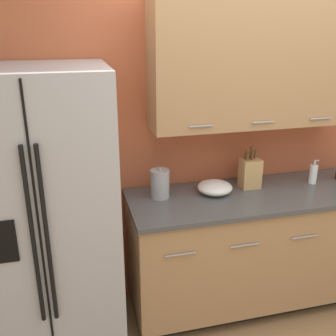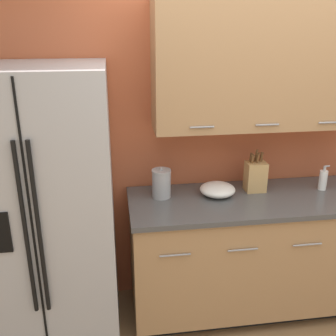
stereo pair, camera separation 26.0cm
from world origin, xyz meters
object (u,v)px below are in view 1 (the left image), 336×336
Objects in this scene: steel_canister at (160,184)px; mixing_bowl at (215,187)px; soap_dispenser at (313,174)px; knife_block at (250,173)px; refrigerator at (45,220)px.

mixing_bowl is (0.40, -0.03, -0.06)m from steel_canister.
soap_dispenser is at bearing -0.49° from mixing_bowl.
mixing_bowl is (-0.29, -0.04, -0.07)m from knife_block.
refrigerator reaches higher than steel_canister.
knife_block reaches higher than mixing_bowl.
refrigerator reaches higher than mixing_bowl.
steel_canister is (0.78, 0.17, 0.10)m from refrigerator.
refrigerator is at bearing -176.24° from soap_dispenser.
soap_dispenser is at bearing -1.81° from steel_canister.
steel_canister is at bearing 175.57° from mixing_bowl.
knife_block reaches higher than steel_canister.
refrigerator reaches higher than soap_dispenser.
soap_dispenser reaches higher than mixing_bowl.
soap_dispenser is 0.85× the size of steel_canister.
soap_dispenser is at bearing -5.60° from knife_block.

